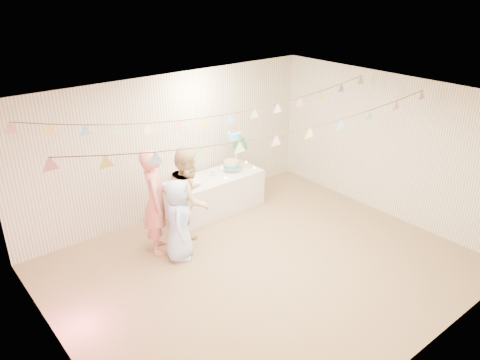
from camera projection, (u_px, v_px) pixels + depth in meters
floor at (263, 267)px, 7.23m from camera, size 6.00×6.00×0.00m
ceiling at (267, 103)px, 6.16m from camera, size 6.00×6.00×0.00m
back_wall at (172, 146)px, 8.46m from camera, size 6.00×6.00×0.00m
front_wall at (423, 271)px, 4.93m from camera, size 6.00×6.00×0.00m
left_wall at (54, 269)px, 4.96m from camera, size 5.00×5.00×0.00m
right_wall at (388, 146)px, 8.43m from camera, size 5.00×5.00×0.00m
table at (215, 193)px, 8.84m from camera, size 1.86×0.74×0.70m
cake_stand at (236, 147)px, 8.87m from camera, size 0.69×0.41×0.78m
cake_bottom at (232, 165)px, 8.86m from camera, size 0.31×0.31×0.15m
cake_middle at (240, 145)px, 9.05m from camera, size 0.27×0.27×0.22m
cake_top_tier at (234, 136)px, 8.71m from camera, size 0.25×0.25×0.19m
platter at (193, 181)px, 8.34m from camera, size 0.32×0.32×0.02m
posy at (213, 169)px, 8.68m from camera, size 0.12×0.12×0.14m
person_adult_a at (156, 202)px, 7.35m from camera, size 0.68×0.76×1.75m
person_adult_b at (190, 198)px, 7.48m from camera, size 1.06×1.06×1.73m
person_child at (178, 220)px, 7.23m from camera, size 0.72×0.78×1.34m
bunting_back at (217, 105)px, 7.04m from camera, size 5.60×1.10×0.40m
bunting_front at (276, 127)px, 6.14m from camera, size 5.60×0.90×0.36m
tealight_0 at (182, 190)px, 8.12m from camera, size 0.04×0.04×0.03m
tealight_1 at (193, 177)px, 8.61m from camera, size 0.04×0.04×0.03m
tealight_2 at (226, 178)px, 8.59m from camera, size 0.04×0.04×0.03m
tealight_3 at (222, 168)px, 9.05m from camera, size 0.04×0.04×0.03m
tealight_4 at (254, 168)px, 9.03m from camera, size 0.04×0.04×0.03m
tealight_5 at (246, 162)px, 9.31m from camera, size 0.04×0.04×0.03m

